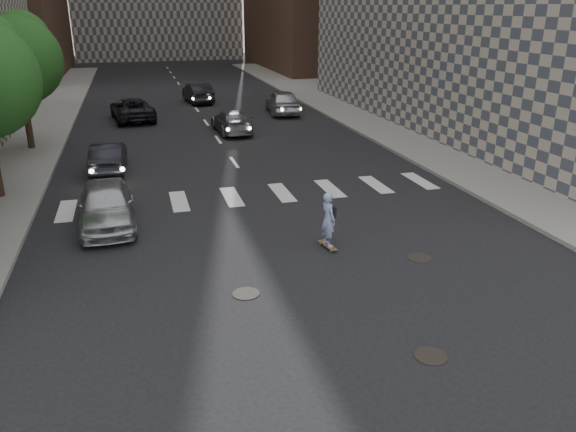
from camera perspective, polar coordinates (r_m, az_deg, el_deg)
name	(u,v)px	position (r m, az deg, el deg)	size (l,w,h in m)	color
ground	(336,306)	(13.93, 4.89, -9.12)	(160.00, 160.00, 0.00)	black
sidewalk_right	(444,122)	(37.17, 15.61, 9.23)	(13.00, 80.00, 0.15)	gray
tree_c	(19,56)	(30.97, -25.70, 14.46)	(4.20, 4.20, 6.60)	#382619
manhole_a	(431,356)	(12.47, 14.29, -13.60)	(0.70, 0.70, 0.02)	black
manhole_b	(246,294)	(14.47, -4.30, -7.86)	(0.70, 0.70, 0.02)	black
manhole_c	(419,258)	(16.82, 13.19, -4.15)	(0.70, 0.70, 0.02)	black
skateboarder	(328,219)	(16.75, 4.12, -0.34)	(0.51, 0.91, 1.77)	brown
silver_sedan	(106,205)	(19.42, -18.00, 1.06)	(1.75, 4.34, 1.48)	#A9ACB0
traffic_car_a	(108,157)	(26.08, -17.78, 5.71)	(1.37, 3.93, 1.29)	black
traffic_car_b	(232,121)	(33.01, -5.74, 9.54)	(1.81, 4.46, 1.29)	#5A5B62
traffic_car_c	(132,109)	(37.83, -15.55, 10.41)	(2.37, 5.13, 1.43)	black
traffic_car_d	(283,102)	(38.89, -0.56, 11.54)	(1.90, 4.73, 1.61)	#AEB0B6
traffic_car_e	(198,93)	(44.02, -9.16, 12.25)	(1.56, 4.48, 1.47)	black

